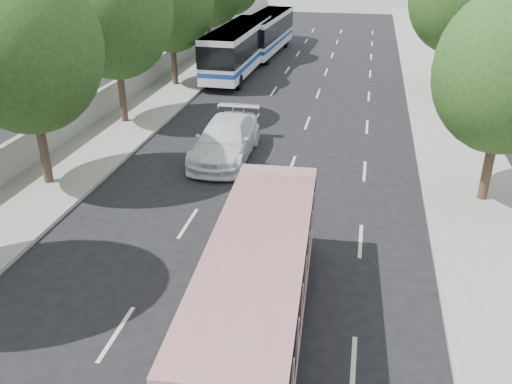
% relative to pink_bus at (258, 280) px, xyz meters
% --- Properties ---
extents(ground, '(120.00, 120.00, 0.00)m').
position_rel_pink_bus_xyz_m(ground, '(-1.74, 1.44, -1.81)').
color(ground, black).
rests_on(ground, ground).
extents(sidewalk_left, '(4.00, 90.00, 0.15)m').
position_rel_pink_bus_xyz_m(sidewalk_left, '(-10.24, 21.44, -1.73)').
color(sidewalk_left, '#9E998E').
rests_on(sidewalk_left, ground).
extents(sidewalk_right, '(4.00, 90.00, 0.12)m').
position_rel_pink_bus_xyz_m(sidewalk_right, '(6.76, 21.44, -1.75)').
color(sidewalk_right, '#9E998E').
rests_on(sidewalk_right, ground).
extents(low_wall, '(0.30, 90.00, 1.50)m').
position_rel_pink_bus_xyz_m(low_wall, '(-12.04, 21.44, -0.91)').
color(low_wall, '#9E998E').
rests_on(low_wall, sidewalk_left).
extents(tree_left_b, '(5.70, 5.70, 8.88)m').
position_rel_pink_bus_xyz_m(tree_left_b, '(-10.16, 7.39, 4.01)').
color(tree_left_b, '#38281E').
rests_on(tree_left_b, ground).
extents(tree_left_c, '(6.00, 6.00, 9.35)m').
position_rel_pink_bus_xyz_m(tree_left_c, '(-10.36, 15.39, 4.32)').
color(tree_left_c, '#38281E').
rests_on(tree_left_c, ground).
extents(tree_right_near, '(5.10, 5.10, 7.95)m').
position_rel_pink_bus_xyz_m(tree_right_near, '(7.04, 9.39, 3.40)').
color(tree_right_near, '#38281E').
rests_on(tree_right_near, ground).
extents(pink_bus, '(2.76, 9.20, 2.90)m').
position_rel_pink_bus_xyz_m(pink_bus, '(0.00, 0.00, 0.00)').
color(pink_bus, pink).
rests_on(pink_bus, ground).
extents(pink_taxi, '(1.81, 4.30, 1.45)m').
position_rel_pink_bus_xyz_m(pink_taxi, '(-0.76, 4.71, -1.08)').
color(pink_taxi, '#D5124F').
rests_on(pink_taxi, ground).
extents(white_pickup, '(2.54, 6.06, 1.75)m').
position_rel_pink_bus_xyz_m(white_pickup, '(-3.85, 11.78, -0.93)').
color(white_pickup, white).
rests_on(white_pickup, ground).
extents(tour_coach_front, '(2.72, 11.42, 3.40)m').
position_rel_pink_bus_xyz_m(tour_coach_front, '(-6.90, 27.31, 0.24)').
color(tour_coach_front, white).
rests_on(tour_coach_front, ground).
extents(tour_coach_rear, '(2.93, 10.95, 3.24)m').
position_rel_pink_bus_xyz_m(tour_coach_rear, '(-6.24, 34.70, 0.15)').
color(tour_coach_rear, silver).
rests_on(tour_coach_rear, ground).
extents(taxi_roof_sign, '(0.55, 0.19, 0.18)m').
position_rel_pink_bus_xyz_m(taxi_roof_sign, '(-0.76, 4.71, -0.26)').
color(taxi_roof_sign, silver).
rests_on(taxi_roof_sign, pink_taxi).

